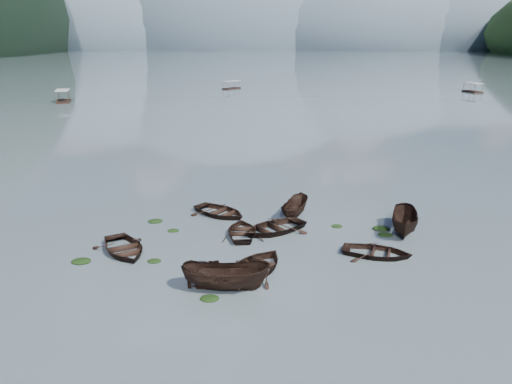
{
  "coord_description": "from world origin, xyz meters",
  "views": [
    {
      "loc": [
        0.72,
        -24.28,
        13.02
      ],
      "look_at": [
        0.0,
        12.0,
        2.0
      ],
      "focal_mm": 35.0,
      "sensor_mm": 36.0,
      "label": 1
    }
  ],
  "objects_px": {
    "rowboat_0": "(124,252)",
    "rowboat_3": "(242,234)",
    "pontoon_centre": "(232,89)",
    "pontoon_left": "(64,102)"
  },
  "relations": [
    {
      "from": "pontoon_left",
      "to": "pontoon_centre",
      "type": "height_order",
      "value": "pontoon_left"
    },
    {
      "from": "rowboat_0",
      "to": "pontoon_centre",
      "type": "bearing_deg",
      "value": 59.22
    },
    {
      "from": "pontoon_left",
      "to": "rowboat_0",
      "type": "bearing_deg",
      "value": -83.65
    },
    {
      "from": "rowboat_0",
      "to": "rowboat_3",
      "type": "distance_m",
      "value": 8.14
    },
    {
      "from": "rowboat_3",
      "to": "pontoon_centre",
      "type": "bearing_deg",
      "value": -90.09
    },
    {
      "from": "rowboat_0",
      "to": "pontoon_centre",
      "type": "height_order",
      "value": "pontoon_centre"
    },
    {
      "from": "pontoon_left",
      "to": "rowboat_3",
      "type": "bearing_deg",
      "value": -78.42
    },
    {
      "from": "rowboat_3",
      "to": "pontoon_centre",
      "type": "relative_size",
      "value": 0.76
    },
    {
      "from": "rowboat_0",
      "to": "pontoon_centre",
      "type": "xyz_separation_m",
      "value": [
        -0.67,
        113.44,
        0.0
      ]
    },
    {
      "from": "rowboat_3",
      "to": "pontoon_centre",
      "type": "height_order",
      "value": "pontoon_centre"
    }
  ]
}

